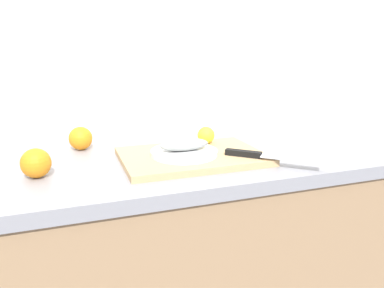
# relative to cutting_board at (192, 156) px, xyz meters

# --- Properties ---
(back_wall) EXTENTS (3.20, 0.05, 2.50)m
(back_wall) POSITION_rel_cutting_board_xyz_m (-0.19, 0.38, 0.34)
(back_wall) COLOR white
(back_wall) RESTS_ON ground_plane
(kitchen_counter) EXTENTS (2.00, 0.60, 0.90)m
(kitchen_counter) POSITION_rel_cutting_board_xyz_m (-0.19, 0.05, -0.46)
(kitchen_counter) COLOR #9E7A56
(kitchen_counter) RESTS_ON ground_plane
(cutting_board) EXTENTS (0.44, 0.31, 0.02)m
(cutting_board) POSITION_rel_cutting_board_xyz_m (0.00, 0.00, 0.00)
(cutting_board) COLOR tan
(cutting_board) RESTS_ON kitchen_counter
(white_plate) EXTENTS (0.21, 0.21, 0.01)m
(white_plate) POSITION_rel_cutting_board_xyz_m (-0.03, -0.01, 0.02)
(white_plate) COLOR white
(white_plate) RESTS_ON cutting_board
(fish_fillet) EXTENTS (0.15, 0.07, 0.04)m
(fish_fillet) POSITION_rel_cutting_board_xyz_m (-0.03, -0.01, 0.04)
(fish_fillet) COLOR #999E99
(fish_fillet) RESTS_ON white_plate
(chef_knife) EXTENTS (0.23, 0.22, 0.02)m
(chef_knife) POSITION_rel_cutting_board_xyz_m (0.18, -0.12, 0.02)
(chef_knife) COLOR silver
(chef_knife) RESTS_ON cutting_board
(lemon_0) EXTENTS (0.06, 0.06, 0.06)m
(lemon_0) POSITION_rel_cutting_board_xyz_m (0.09, 0.10, 0.04)
(lemon_0) COLOR yellow
(lemon_0) RESTS_ON cutting_board
(orange_0) EXTENTS (0.08, 0.08, 0.08)m
(orange_0) POSITION_rel_cutting_board_xyz_m (-0.32, 0.24, 0.03)
(orange_0) COLOR orange
(orange_0) RESTS_ON kitchen_counter
(orange_2) EXTENTS (0.08, 0.08, 0.08)m
(orange_2) POSITION_rel_cutting_board_xyz_m (-0.45, -0.02, 0.03)
(orange_2) COLOR orange
(orange_2) RESTS_ON kitchen_counter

